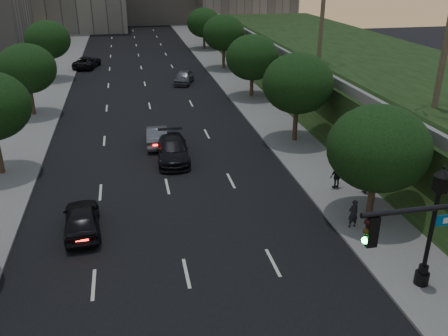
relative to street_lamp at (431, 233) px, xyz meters
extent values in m
cube|color=black|center=(-9.65, 27.89, -2.62)|extent=(16.00, 140.00, 0.02)
cube|color=slate|center=(0.60, 27.89, -2.56)|extent=(4.50, 140.00, 0.15)
cube|color=slate|center=(-19.90, 27.89, -2.56)|extent=(4.50, 140.00, 0.15)
cube|color=black|center=(12.35, 25.89, -0.63)|extent=(18.00, 90.00, 4.00)
cube|color=slate|center=(3.85, 25.89, 1.72)|extent=(0.35, 90.00, 0.70)
cylinder|color=#38281C|center=(0.65, 5.89, -1.20)|extent=(0.36, 0.36, 2.86)
ellipsoid|color=black|center=(0.65, 5.89, 1.40)|extent=(5.20, 5.20, 4.42)
cylinder|color=#38281C|center=(0.65, 17.89, -1.03)|extent=(0.36, 0.36, 3.21)
ellipsoid|color=black|center=(0.65, 17.89, 1.89)|extent=(5.20, 5.20, 4.42)
cylinder|color=#38281C|center=(0.65, 30.89, -1.20)|extent=(0.36, 0.36, 2.86)
ellipsoid|color=black|center=(0.65, 30.89, 1.40)|extent=(5.20, 5.20, 4.42)
cylinder|color=#38281C|center=(0.65, 44.89, -1.03)|extent=(0.36, 0.36, 3.21)
ellipsoid|color=black|center=(0.65, 44.89, 1.89)|extent=(5.20, 5.20, 4.42)
cylinder|color=#38281C|center=(0.65, 59.89, -1.20)|extent=(0.36, 0.36, 2.86)
ellipsoid|color=black|center=(0.65, 59.89, 1.40)|extent=(5.20, 5.20, 4.42)
cylinder|color=#38281C|center=(-19.95, 28.89, -1.14)|extent=(0.36, 0.36, 2.99)
ellipsoid|color=black|center=(-19.95, 28.89, 1.58)|extent=(5.00, 5.00, 4.25)
cylinder|color=#38281C|center=(-19.95, 42.89, -1.01)|extent=(0.36, 0.36, 3.26)
ellipsoid|color=black|center=(-19.95, 42.89, 1.95)|extent=(5.00, 5.00, 4.25)
cube|color=black|center=(-5.12, -4.05, 3.12)|extent=(0.32, 0.22, 0.95)
sphere|color=black|center=(-5.30, -4.05, 3.45)|extent=(0.20, 0.20, 0.20)
sphere|color=#3F2B0A|center=(-5.30, -4.05, 3.15)|extent=(0.20, 0.20, 0.20)
sphere|color=#19F24C|center=(-5.30, -4.05, 2.85)|extent=(0.20, 0.20, 0.20)
cylinder|color=black|center=(0.00, 0.00, -2.28)|extent=(0.60, 0.60, 0.70)
cylinder|color=black|center=(0.00, 0.00, -1.78)|extent=(0.40, 0.40, 0.40)
cylinder|color=black|center=(0.00, 0.00, 0.17)|extent=(0.18, 0.18, 3.60)
cube|color=black|center=(0.00, 0.00, 2.22)|extent=(0.42, 0.42, 0.70)
cone|color=black|center=(0.00, 0.00, 2.72)|extent=(0.64, 0.64, 0.35)
sphere|color=black|center=(0.00, 0.00, 2.92)|extent=(0.14, 0.14, 0.14)
imported|color=black|center=(-14.36, 7.51, -1.89)|extent=(2.07, 4.50, 1.50)
imported|color=#595B60|center=(-9.68, 19.33, -1.92)|extent=(1.78, 4.41, 1.42)
imported|color=black|center=(-16.44, 49.17, -1.90)|extent=(3.74, 5.75, 1.47)
imported|color=black|center=(-8.86, 16.09, -1.87)|extent=(2.36, 5.37, 1.54)
imported|color=#53555B|center=(-5.28, 38.21, -1.88)|extent=(3.04, 4.73, 1.50)
imported|color=black|center=(-0.80, 4.94, -1.72)|extent=(0.60, 0.43, 1.54)
imported|color=black|center=(1.80, 8.49, -1.61)|extent=(1.01, 0.88, 1.76)
imported|color=black|center=(0.29, 9.37, -1.71)|extent=(0.95, 0.51, 1.55)
camera|label=1|loc=(-11.52, -14.44, 10.10)|focal=38.00mm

